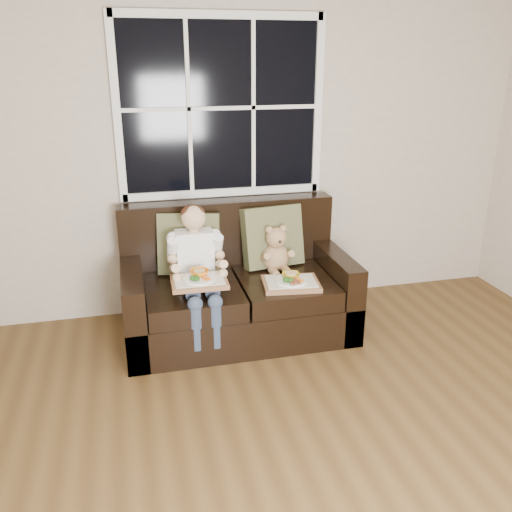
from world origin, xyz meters
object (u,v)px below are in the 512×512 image
object	(u,v)px
loveseat	(236,292)
child	(197,260)
tray_left	(199,280)
tray_right	(291,282)
teddy_bear	(276,252)

from	to	relation	value
loveseat	child	xyz separation A→B (m)	(-0.31, -0.12, 0.34)
loveseat	tray_left	distance (m)	0.52
tray_left	tray_right	bearing A→B (deg)	3.74
tray_right	teddy_bear	bearing A→B (deg)	101.69
loveseat	tray_left	size ratio (longest dim) A/B	4.35
loveseat	teddy_bear	bearing A→B (deg)	5.67
teddy_bear	tray_right	bearing A→B (deg)	-88.67
child	tray_right	xyz separation A→B (m)	(0.66, -0.17, -0.17)
teddy_bear	child	bearing A→B (deg)	-169.26
loveseat	child	bearing A→B (deg)	-158.64
child	teddy_bear	distance (m)	0.65
child	tray_right	world-z (taller)	child
tray_left	tray_right	world-z (taller)	tray_left
loveseat	tray_right	xyz separation A→B (m)	(0.35, -0.29, 0.17)
teddy_bear	tray_left	world-z (taller)	teddy_bear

